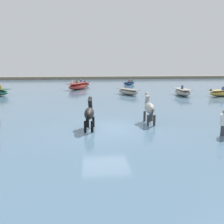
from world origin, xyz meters
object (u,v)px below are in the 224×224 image
(boat_far_inshore, at_px, (128,92))
(boat_far_offshore, at_px, (129,83))
(boat_distant_west, at_px, (182,92))
(horse_trailing_grey, at_px, (149,109))
(boat_near_starboard, at_px, (222,93))
(boat_near_port, at_px, (78,86))
(horse_lead_black, at_px, (89,114))
(person_spectator_far, at_px, (223,126))
(boat_mid_channel, at_px, (81,84))

(boat_far_inshore, bearing_deg, boat_far_offshore, 79.01)
(boat_distant_west, bearing_deg, horse_trailing_grey, -121.05)
(boat_far_inshore, bearing_deg, boat_near_starboard, -13.41)
(boat_near_port, xyz_separation_m, boat_far_offshore, (8.06, 5.88, -0.15))
(horse_lead_black, height_order, boat_far_offshore, horse_lead_black)
(boat_distant_west, distance_m, person_spectator_far, 14.51)
(boat_near_starboard, bearing_deg, boat_mid_channel, 138.40)
(boat_far_inshore, distance_m, boat_far_offshore, 12.19)
(horse_lead_black, relative_size, person_spectator_far, 1.24)
(person_spectator_far, bearing_deg, boat_near_starboard, 58.57)
(boat_far_inshore, bearing_deg, horse_lead_black, -108.27)
(boat_far_inshore, relative_size, boat_distant_west, 0.97)
(boat_far_inshore, xyz_separation_m, boat_near_starboard, (9.71, -2.32, 0.02))
(boat_far_inshore, xyz_separation_m, person_spectator_far, (1.79, -15.29, 0.16))
(horse_lead_black, height_order, boat_near_starboard, horse_lead_black)
(horse_lead_black, bearing_deg, boat_distant_west, 50.12)
(boat_far_offshore, bearing_deg, horse_trailing_grey, -97.83)
(boat_near_port, bearing_deg, boat_far_inshore, -46.70)
(boat_far_offshore, bearing_deg, boat_distant_west, -75.65)
(boat_near_port, height_order, boat_distant_west, boat_near_port)
(boat_far_offshore, height_order, boat_distant_west, boat_distant_west)
(boat_mid_channel, relative_size, person_spectator_far, 1.79)
(boat_far_offshore, xyz_separation_m, boat_distant_west, (3.40, -13.29, 0.09))
(boat_near_port, height_order, boat_far_inshore, boat_near_port)
(boat_far_offshore, xyz_separation_m, boat_near_starboard, (7.39, -14.28, 0.06))
(horse_trailing_grey, relative_size, boat_mid_channel, 0.71)
(boat_near_starboard, distance_m, person_spectator_far, 15.21)
(horse_lead_black, xyz_separation_m, boat_near_port, (-1.27, 19.61, -0.38))
(horse_lead_black, distance_m, boat_far_offshore, 26.38)
(horse_lead_black, height_order, person_spectator_far, horse_lead_black)
(horse_lead_black, relative_size, boat_far_offshore, 0.82)
(boat_far_inshore, height_order, boat_far_offshore, boat_far_offshore)
(horse_lead_black, xyz_separation_m, boat_mid_channel, (-0.97, 24.65, -0.51))
(horse_trailing_grey, distance_m, person_spectator_far, 3.94)
(horse_trailing_grey, height_order, boat_near_starboard, horse_trailing_grey)
(boat_near_port, distance_m, boat_near_starboard, 17.59)
(boat_near_port, bearing_deg, boat_far_offshore, 36.11)
(horse_lead_black, relative_size, boat_near_starboard, 0.59)
(boat_near_port, relative_size, boat_distant_west, 1.30)
(boat_near_port, distance_m, boat_far_inshore, 8.37)
(boat_far_inshore, xyz_separation_m, boat_distant_west, (5.72, -1.33, 0.05))
(boat_distant_west, bearing_deg, boat_near_port, 147.09)
(boat_near_starboard, bearing_deg, boat_far_offshore, 117.37)
(boat_far_inshore, distance_m, person_spectator_far, 15.40)
(boat_mid_channel, bearing_deg, boat_near_starboard, -41.60)
(horse_lead_black, bearing_deg, boat_far_inshore, 71.73)
(boat_far_inshore, height_order, boat_distant_west, boat_distant_west)
(boat_near_port, bearing_deg, horse_trailing_grey, -75.93)
(horse_trailing_grey, xyz_separation_m, boat_near_port, (-4.68, 18.68, -0.41))
(horse_trailing_grey, distance_m, boat_distant_west, 13.15)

